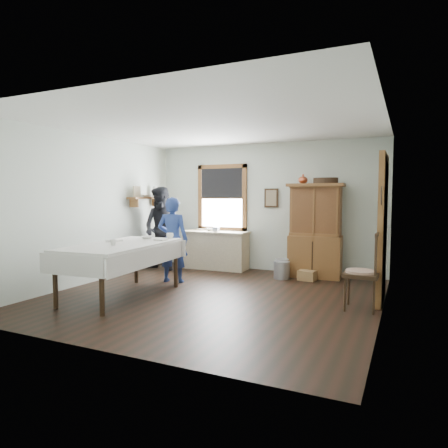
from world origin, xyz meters
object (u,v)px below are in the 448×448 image
object	(u,v)px
wicker_basket	(307,275)
figure_dark	(162,232)
pail	(282,270)
spindle_chair	(361,271)
china_hutch	(315,231)
work_counter	(216,250)
dining_table	(122,270)
woman_blue	(173,243)

from	to	relation	value
wicker_basket	figure_dark	distance (m)	3.16
pail	figure_dark	distance (m)	2.68
pail	spindle_chair	bearing A→B (deg)	-44.15
china_hutch	wicker_basket	xyz separation A→B (m)	(-0.06, -0.36, -0.82)
work_counter	pail	xyz separation A→B (m)	(1.62, -0.41, -0.25)
spindle_chair	figure_dark	bearing A→B (deg)	163.18
dining_table	figure_dark	xyz separation A→B (m)	(-0.68, 2.18, 0.40)
work_counter	dining_table	xyz separation A→B (m)	(-0.28, -2.81, 0.01)
work_counter	china_hutch	world-z (taller)	china_hutch
china_hutch	spindle_chair	distance (m)	2.27
china_hutch	woman_blue	bearing A→B (deg)	-148.65
woman_blue	figure_dark	size ratio (longest dim) A/B	0.88
dining_table	spindle_chair	distance (m)	3.61
dining_table	figure_dark	distance (m)	2.32
dining_table	woman_blue	distance (m)	1.31
pail	work_counter	bearing A→B (deg)	165.76
dining_table	wicker_basket	size ratio (longest dim) A/B	6.66
woman_blue	dining_table	bearing A→B (deg)	70.34
work_counter	woman_blue	distance (m)	1.58
pail	woman_blue	size ratio (longest dim) A/B	0.23
china_hutch	pail	bearing A→B (deg)	-145.66
china_hutch	spindle_chair	world-z (taller)	china_hutch
work_counter	pail	world-z (taller)	work_counter
work_counter	china_hutch	size ratio (longest dim) A/B	0.79
dining_table	pail	bearing A→B (deg)	51.59
china_hutch	figure_dark	xyz separation A→B (m)	(-3.13, -0.63, -0.09)
china_hutch	dining_table	size ratio (longest dim) A/B	0.86
pail	woman_blue	xyz separation A→B (m)	(-1.75, -1.13, 0.56)
wicker_basket	woman_blue	world-z (taller)	woman_blue
work_counter	china_hutch	distance (m)	2.22
spindle_chair	wicker_basket	distance (m)	2.01
dining_table	wicker_basket	bearing A→B (deg)	45.74
work_counter	figure_dark	xyz separation A→B (m)	(-0.96, -0.63, 0.41)
china_hutch	figure_dark	bearing A→B (deg)	-171.14
woman_blue	work_counter	bearing A→B (deg)	-107.50
china_hutch	pail	world-z (taller)	china_hutch
china_hutch	spindle_chair	size ratio (longest dim) A/B	1.66
work_counter	china_hutch	xyz separation A→B (m)	(2.17, -0.00, 0.50)
work_counter	dining_table	size ratio (longest dim) A/B	0.68
spindle_chair	pail	bearing A→B (deg)	136.73
spindle_chair	woman_blue	size ratio (longest dim) A/B	0.76
china_hutch	woman_blue	world-z (taller)	china_hutch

